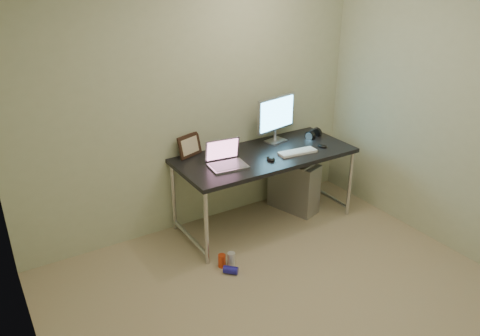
% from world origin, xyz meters
% --- Properties ---
extents(floor, '(3.50, 3.50, 0.00)m').
position_xyz_m(floor, '(0.00, 0.00, 0.00)').
color(floor, tan).
rests_on(floor, ground).
extents(wall_back, '(3.50, 0.02, 2.50)m').
position_xyz_m(wall_back, '(0.00, 1.75, 1.25)').
color(wall_back, beige).
rests_on(wall_back, ground).
extents(wall_left, '(0.02, 3.50, 2.50)m').
position_xyz_m(wall_left, '(-1.75, 0.00, 1.25)').
color(wall_left, beige).
rests_on(wall_left, ground).
extents(desk, '(1.75, 0.76, 0.75)m').
position_xyz_m(desk, '(0.54, 1.37, 0.68)').
color(desk, black).
rests_on(desk, ground).
extents(tower_computer, '(0.37, 0.57, 0.58)m').
position_xyz_m(tower_computer, '(0.96, 1.42, 0.27)').
color(tower_computer, '#AAAAAF').
rests_on(tower_computer, ground).
extents(cable_a, '(0.01, 0.16, 0.69)m').
position_xyz_m(cable_a, '(0.91, 1.70, 0.40)').
color(cable_a, black).
rests_on(cable_a, ground).
extents(cable_b, '(0.02, 0.11, 0.71)m').
position_xyz_m(cable_b, '(1.00, 1.68, 0.38)').
color(cable_b, black).
rests_on(cable_b, ground).
extents(can_red, '(0.08, 0.08, 0.12)m').
position_xyz_m(can_red, '(-0.21, 0.92, 0.06)').
color(can_red, red).
rests_on(can_red, ground).
extents(can_white, '(0.07, 0.07, 0.13)m').
position_xyz_m(can_white, '(-0.13, 0.89, 0.06)').
color(can_white, silver).
rests_on(can_white, ground).
extents(can_blue, '(0.14, 0.14, 0.07)m').
position_xyz_m(can_blue, '(-0.19, 0.79, 0.03)').
color(can_blue, '#231EA3').
rests_on(can_blue, ground).
extents(laptop, '(0.36, 0.31, 0.23)m').
position_xyz_m(laptop, '(0.09, 1.33, 0.80)').
color(laptop, silver).
rests_on(laptop, desk).
extents(monitor, '(0.50, 0.18, 0.47)m').
position_xyz_m(monitor, '(0.82, 1.59, 1.03)').
color(monitor, silver).
rests_on(monitor, desk).
extents(keyboard, '(0.39, 0.16, 0.02)m').
position_xyz_m(keyboard, '(0.82, 1.22, 0.76)').
color(keyboard, white).
rests_on(keyboard, desk).
extents(mouse_right, '(0.09, 0.12, 0.03)m').
position_xyz_m(mouse_right, '(1.13, 1.21, 0.77)').
color(mouse_right, black).
rests_on(mouse_right, desk).
extents(mouse_left, '(0.11, 0.14, 0.04)m').
position_xyz_m(mouse_left, '(0.50, 1.21, 0.77)').
color(mouse_left, black).
rests_on(mouse_left, desk).
extents(headphones, '(0.20, 0.11, 0.12)m').
position_xyz_m(headphones, '(1.24, 1.48, 0.78)').
color(headphones, black).
rests_on(headphones, desk).
extents(picture_frame, '(0.28, 0.16, 0.22)m').
position_xyz_m(picture_frame, '(-0.10, 1.70, 0.86)').
color(picture_frame, black).
rests_on(picture_frame, desk).
extents(webcam, '(0.04, 0.03, 0.11)m').
position_xyz_m(webcam, '(0.20, 1.62, 0.83)').
color(webcam, silver).
rests_on(webcam, desk).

